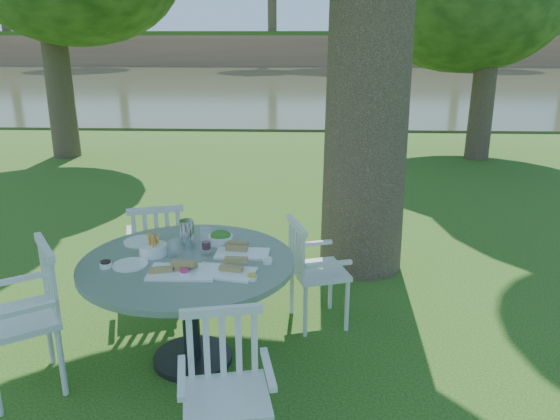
{
  "coord_description": "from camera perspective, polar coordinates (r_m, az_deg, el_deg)",
  "views": [
    {
      "loc": [
        0.19,
        -4.05,
        2.22
      ],
      "look_at": [
        0.0,
        0.2,
        0.85
      ],
      "focal_mm": 35.0,
      "sensor_mm": 36.0,
      "label": 1
    }
  ],
  "objects": [
    {
      "name": "tableware",
      "position": [
        3.78,
        -9.58,
        -4.19
      ],
      "size": [
        1.12,
        0.79,
        0.21
      ],
      "color": "white",
      "rests_on": "table"
    },
    {
      "name": "chair_nw",
      "position": [
        4.73,
        -12.69,
        -3.63
      ],
      "size": [
        0.56,
        0.54,
        0.89
      ],
      "rotation": [
        0.0,
        0.0,
        -2.84
      ],
      "color": "silver",
      "rests_on": "ground"
    },
    {
      "name": "ground",
      "position": [
        4.62,
        -0.11,
        -10.86
      ],
      "size": [
        140.0,
        140.0,
        0.0
      ],
      "primitive_type": "plane",
      "color": "#1A400D",
      "rests_on": "ground"
    },
    {
      "name": "table",
      "position": [
        3.79,
        -9.53,
        -7.15
      ],
      "size": [
        1.44,
        1.44,
        0.78
      ],
      "color": "black",
      "rests_on": "ground"
    },
    {
      "name": "chair_se",
      "position": [
        3.0,
        -5.79,
        -17.08
      ],
      "size": [
        0.51,
        0.49,
        0.86
      ],
      "rotation": [
        0.0,
        0.0,
        0.21
      ],
      "color": "silver",
      "rests_on": "ground"
    },
    {
      "name": "river",
      "position": [
        27.14,
        2.22,
        13.11
      ],
      "size": [
        100.0,
        28.0,
        0.12
      ],
      "primitive_type": "cube",
      "color": "#373D24",
      "rests_on": "ground"
    },
    {
      "name": "chair_sw",
      "position": [
        3.87,
        -24.41,
        -9.12
      ],
      "size": [
        0.65,
        0.66,
        0.97
      ],
      "rotation": [
        0.0,
        0.0,
        -0.96
      ],
      "color": "silver",
      "rests_on": "ground"
    },
    {
      "name": "chair_ne",
      "position": [
        4.28,
        3.03,
        -5.78
      ],
      "size": [
        0.52,
        0.54,
        0.86
      ],
      "rotation": [
        0.0,
        0.0,
        -4.41
      ],
      "color": "silver",
      "rests_on": "ground"
    }
  ]
}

